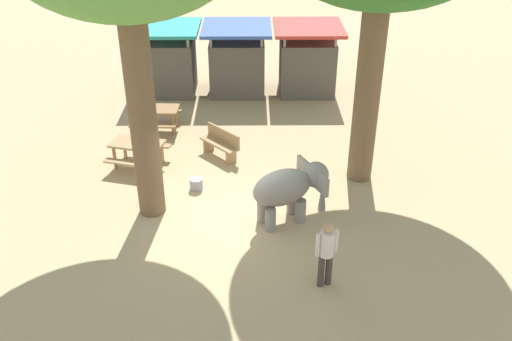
{
  "coord_description": "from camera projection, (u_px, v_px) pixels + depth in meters",
  "views": [
    {
      "loc": [
        0.53,
        -12.03,
        8.32
      ],
      "look_at": [
        0.63,
        0.85,
        0.8
      ],
      "focal_mm": 39.83,
      "sensor_mm": 36.0,
      "label": 1
    }
  ],
  "objects": [
    {
      "name": "feed_bucket",
      "position": [
        196.0,
        184.0,
        15.55
      ],
      "size": [
        0.36,
        0.36,
        0.32
      ],
      "primitive_type": "cylinder",
      "color": "gray",
      "rests_on": "ground_plane"
    },
    {
      "name": "market_stall_red",
      "position": [
        307.0,
        63.0,
        21.13
      ],
      "size": [
        2.5,
        2.5,
        2.52
      ],
      "color": "#59514C",
      "rests_on": "ground_plane"
    },
    {
      "name": "market_stall_teal",
      "position": [
        167.0,
        63.0,
        21.1
      ],
      "size": [
        2.5,
        2.5,
        2.52
      ],
      "color": "#59514C",
      "rests_on": "ground_plane"
    },
    {
      "name": "market_stall_blue",
      "position": [
        237.0,
        63.0,
        21.11
      ],
      "size": [
        2.5,
        2.5,
        2.52
      ],
      "color": "#59514C",
      "rests_on": "ground_plane"
    },
    {
      "name": "picnic_table_far",
      "position": [
        156.0,
        114.0,
        18.52
      ],
      "size": [
        1.56,
        1.55,
        0.78
      ],
      "rotation": [
        0.0,
        0.0,
        3.1
      ],
      "color": "olive",
      "rests_on": "ground_plane"
    },
    {
      "name": "wooden_bench",
      "position": [
        221.0,
        143.0,
        17.0
      ],
      "size": [
        1.25,
        1.3,
        0.88
      ],
      "rotation": [
        0.0,
        0.0,
        2.32
      ],
      "color": "#9E7A51",
      "rests_on": "ground_plane"
    },
    {
      "name": "ground_plane",
      "position": [
        232.0,
        214.0,
        14.58
      ],
      "size": [
        60.0,
        60.0,
        0.0
      ],
      "primitive_type": "plane",
      "color": "tan"
    },
    {
      "name": "person_handler",
      "position": [
        327.0,
        250.0,
        11.79
      ],
      "size": [
        0.49,
        0.32,
        1.62
      ],
      "rotation": [
        0.0,
        0.0,
        1.9
      ],
      "color": "#3F3833",
      "rests_on": "ground_plane"
    },
    {
      "name": "picnic_table_near",
      "position": [
        138.0,
        149.0,
        16.42
      ],
      "size": [
        1.83,
        1.82,
        0.78
      ],
      "rotation": [
        0.0,
        0.0,
        6.02
      ],
      "color": "#9E7A51",
      "rests_on": "ground_plane"
    },
    {
      "name": "elephant",
      "position": [
        290.0,
        188.0,
        13.94
      ],
      "size": [
        2.05,
        1.72,
        1.45
      ],
      "rotation": [
        0.0,
        0.0,
        0.46
      ],
      "color": "gray",
      "rests_on": "ground_plane"
    }
  ]
}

